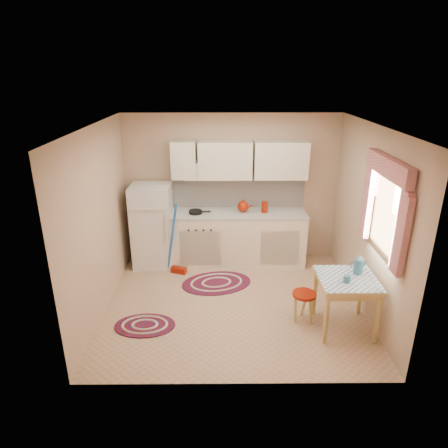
{
  "coord_description": "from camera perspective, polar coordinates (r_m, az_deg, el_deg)",
  "views": [
    {
      "loc": [
        -0.18,
        -4.96,
        3.15
      ],
      "look_at": [
        -0.13,
        0.25,
        1.12
      ],
      "focal_mm": 32.0,
      "sensor_mm": 36.0,
      "label": 1
    }
  ],
  "objects": [
    {
      "name": "broom",
      "position": [
        6.43,
        -6.69,
        -2.23
      ],
      "size": [
        0.3,
        0.21,
        1.2
      ],
      "primitive_type": null,
      "rotation": [
        0.0,
        0.0,
        -0.35
      ],
      "color": "blue",
      "rests_on": "ground"
    },
    {
      "name": "rug_left",
      "position": [
        5.5,
        -11.24,
        -14.03
      ],
      "size": [
        0.8,
        0.54,
        0.02
      ],
      "primitive_type": null,
      "rotation": [
        0.0,
        0.0,
        0.0
      ],
      "color": "maroon",
      "rests_on": "ground"
    },
    {
      "name": "stool",
      "position": [
        5.49,
        11.26,
        -11.54
      ],
      "size": [
        0.39,
        0.39,
        0.42
      ],
      "primitive_type": "cylinder",
      "rotation": [
        0.0,
        0.0,
        -0.31
      ],
      "color": "#911805",
      "rests_on": "ground"
    },
    {
      "name": "fridge",
      "position": [
        6.78,
        -10.17,
        -0.26
      ],
      "size": [
        0.65,
        0.6,
        1.4
      ],
      "primitive_type": "cube",
      "color": "white",
      "rests_on": "ground"
    },
    {
      "name": "table",
      "position": [
        5.41,
        16.85,
        -10.81
      ],
      "size": [
        0.72,
        0.72,
        0.72
      ],
      "primitive_type": "cube",
      "color": "tan",
      "rests_on": "ground"
    },
    {
      "name": "room_shell",
      "position": [
        5.44,
        3.07,
        4.65
      ],
      "size": [
        3.64,
        3.6,
        2.52
      ],
      "color": "tan",
      "rests_on": "ground"
    },
    {
      "name": "base_cabinets",
      "position": [
        6.83,
        1.98,
        -2.1
      ],
      "size": [
        2.25,
        0.6,
        0.88
      ],
      "primitive_type": "cube",
      "color": "white",
      "rests_on": "ground"
    },
    {
      "name": "red_canister",
      "position": [
        6.66,
        5.83,
        2.34
      ],
      "size": [
        0.12,
        0.12,
        0.16
      ],
      "primitive_type": "cylinder",
      "rotation": [
        0.0,
        0.0,
        -0.13
      ],
      "color": "#911805",
      "rests_on": "countertop"
    },
    {
      "name": "countertop",
      "position": [
        6.66,
        2.03,
        1.53
      ],
      "size": [
        2.27,
        0.62,
        0.04
      ],
      "primitive_type": "cube",
      "color": "#B7B6AE",
      "rests_on": "base_cabinets"
    },
    {
      "name": "red_kettle",
      "position": [
        6.62,
        2.74,
        2.53
      ],
      "size": [
        0.22,
        0.2,
        0.2
      ],
      "primitive_type": null,
      "rotation": [
        0.0,
        0.0,
        -0.1
      ],
      "color": "#911805",
      "rests_on": "countertop"
    },
    {
      "name": "frying_pan",
      "position": [
        6.61,
        -4.1,
        1.73
      ],
      "size": [
        0.23,
        0.23,
        0.05
      ],
      "primitive_type": "cylinder",
      "rotation": [
        0.0,
        0.0,
        0.04
      ],
      "color": "black",
      "rests_on": "countertop"
    },
    {
      "name": "rug_center",
      "position": [
        6.34,
        -1.09,
        -8.42
      ],
      "size": [
        1.24,
        0.96,
        0.02
      ],
      "primitive_type": null,
      "rotation": [
        0.0,
        0.0,
        0.23
      ],
      "color": "maroon",
      "rests_on": "ground"
    },
    {
      "name": "coffee_pot",
      "position": [
        5.32,
        18.7,
        -5.46
      ],
      "size": [
        0.17,
        0.16,
        0.28
      ],
      "primitive_type": null,
      "rotation": [
        0.0,
        0.0,
        -0.38
      ],
      "color": "#2A6B82",
      "rests_on": "table"
    },
    {
      "name": "mug",
      "position": [
        5.11,
        17.15,
        -7.52
      ],
      "size": [
        0.11,
        0.11,
        0.1
      ],
      "primitive_type": "cylinder",
      "rotation": [
        0.0,
        0.0,
        0.35
      ],
      "color": "#2A6B82",
      "rests_on": "table"
    }
  ]
}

